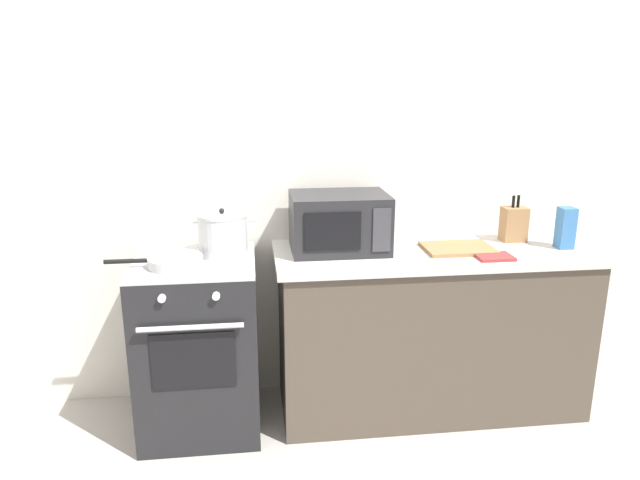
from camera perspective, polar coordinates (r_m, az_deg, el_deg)
back_wall at (r=3.22m, az=-0.51°, el=6.06°), size 4.40×0.10×2.50m
lower_cabinet_right at (r=3.25m, az=10.94°, el=-9.09°), size 1.64×0.56×0.88m
countertop_right at (r=3.09m, az=11.37°, el=-1.31°), size 1.70×0.60×0.04m
stove at (r=3.10m, az=-11.90°, el=-10.06°), size 0.60×0.64×0.92m
stock_pot at (r=2.95m, az=-9.62°, el=0.57°), size 0.34×0.26×0.24m
frying_pan at (r=2.84m, az=-14.29°, el=-2.07°), size 0.46×0.26×0.05m
microwave at (r=2.98m, az=1.91°, el=1.76°), size 0.50×0.37×0.30m
cutting_board at (r=3.10m, az=13.55°, el=-0.80°), size 0.36×0.26×0.02m
knife_block at (r=3.35m, az=18.69°, el=1.53°), size 0.13×0.10×0.26m
pasta_box at (r=3.30m, az=23.20°, el=1.11°), size 0.08×0.08×0.22m
oven_mitt at (r=3.01m, az=16.90°, el=-1.59°), size 0.18×0.14×0.02m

